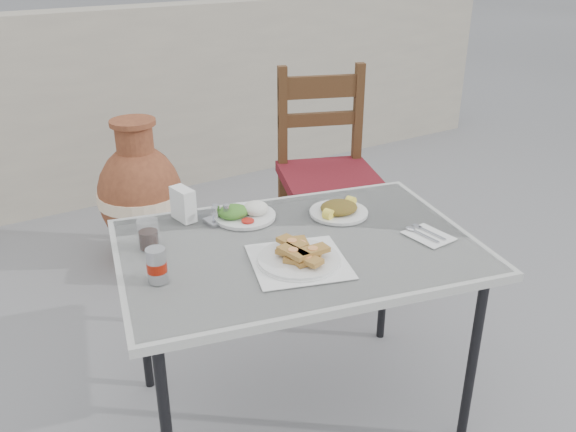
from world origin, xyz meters
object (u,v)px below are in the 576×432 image
salad_chopped_plate (339,209)px  condiment_caddy (219,216)px  cafe_table (298,257)px  soda_can (157,265)px  pide_plate (299,254)px  terracotta_urn (141,197)px  salad_rice_plate (244,213)px  napkin_holder (183,204)px  chair (327,172)px  cola_glass (148,236)px

salad_chopped_plate → condiment_caddy: bearing=156.9°
cafe_table → soda_can: (-0.47, 0.01, 0.10)m
pide_plate → soda_can: size_ratio=3.43×
cafe_table → terracotta_urn: (-0.06, 1.42, -0.29)m
salad_chopped_plate → soda_can: bearing=-172.1°
salad_chopped_plate → terracotta_urn: terracotta_urn is taller
terracotta_urn → salad_rice_plate: bearing=-89.7°
soda_can → napkin_holder: 0.42m
napkin_holder → terracotta_urn: (0.18, 1.06, -0.40)m
condiment_caddy → salad_rice_plate: bearing=-10.7°
pide_plate → napkin_holder: size_ratio=3.10×
pide_plate → condiment_caddy: condiment_caddy is taller
soda_can → terracotta_urn: bearing=73.8°
salad_chopped_plate → chair: chair is taller
soda_can → terracotta_urn: soda_can is taller
soda_can → terracotta_urn: (0.41, 1.41, -0.39)m
pide_plate → salad_chopped_plate: 0.38m
napkin_holder → terracotta_urn: bearing=71.7°
condiment_caddy → chair: size_ratio=0.09×
cola_glass → condiment_caddy: bearing=11.8°
salad_chopped_plate → napkin_holder: 0.55m
pide_plate → cola_glass: bearing=137.2°
pide_plate → chair: chair is taller
pide_plate → salad_rice_plate: 0.37m
cafe_table → chair: size_ratio=1.26×
salad_rice_plate → napkin_holder: bearing=151.5°
cafe_table → condiment_caddy: bearing=117.3°
salad_rice_plate → chair: chair is taller
salad_rice_plate → terracotta_urn: bearing=90.3°
napkin_holder → condiment_caddy: size_ratio=1.21×
pide_plate → salad_chopped_plate: size_ratio=1.72×
pide_plate → napkin_holder: napkin_holder is taller
cafe_table → cola_glass: (-0.42, 0.23, 0.09)m
salad_chopped_plate → cola_glass: size_ratio=2.16×
chair → salad_rice_plate: bearing=-122.6°
cafe_table → salad_rice_plate: size_ratio=5.92×
salad_rice_plate → cola_glass: size_ratio=2.26×
cola_glass → napkin_holder: 0.23m
napkin_holder → condiment_caddy: 0.13m
salad_chopped_plate → condiment_caddy: condiment_caddy is taller
pide_plate → terracotta_urn: (0.00, 1.53, -0.37)m
salad_chopped_plate → chair: size_ratio=0.20×
salad_chopped_plate → condiment_caddy: size_ratio=2.18×
terracotta_urn → soda_can: bearing=-106.2°
cafe_table → napkin_holder: 0.45m
salad_rice_plate → cola_glass: cola_glass is taller
pide_plate → soda_can: 0.42m
salad_rice_plate → soda_can: (-0.41, -0.25, 0.03)m
cafe_table → condiment_caddy: condiment_caddy is taller
cola_glass → terracotta_urn: cola_glass is taller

